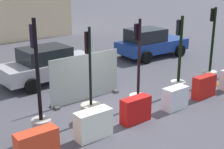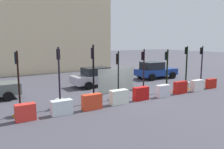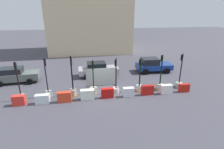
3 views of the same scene
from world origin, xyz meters
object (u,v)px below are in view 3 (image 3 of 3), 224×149
Objects in this scene: construction_barrier_8 at (184,88)px; car_silver_hatchback at (98,69)px; traffic_light_5 at (139,85)px; construction_barrier_3 at (87,95)px; car_grey_saloon at (15,75)px; car_blue_estate at (153,65)px; traffic_light_4 at (116,86)px; traffic_light_0 at (21,94)px; traffic_light_1 at (48,90)px; construction_barrier_0 at (19,100)px; traffic_light_6 at (160,84)px; construction_barrier_2 at (64,97)px; construction_barrier_6 at (147,90)px; traffic_light_3 at (94,88)px; traffic_light_2 at (73,88)px; construction_barrier_1 at (42,99)px; construction_barrier_5 at (128,92)px; construction_barrier_4 at (107,93)px; construction_barrier_7 at (166,89)px; traffic_light_7 at (179,81)px.

car_silver_hatchback is (-7.55, 5.69, 0.42)m from construction_barrier_8.
traffic_light_5 is 2.79× the size of construction_barrier_3.
car_blue_estate reaches higher than car_grey_saloon.
car_grey_saloon is at bearing 157.32° from traffic_light_4.
traffic_light_1 reaches higher than traffic_light_0.
car_blue_estate is (13.80, 6.01, 0.43)m from construction_barrier_0.
traffic_light_6 is 3.00× the size of construction_barrier_2.
construction_barrier_6 is 0.25× the size of car_blue_estate.
traffic_light_2 is at bearing -179.75° from traffic_light_3.
construction_barrier_1 reaches higher than construction_barrier_8.
traffic_light_6 is at bearing 156.53° from construction_barrier_8.
construction_barrier_4 is at bearing 177.10° from construction_barrier_5.
car_grey_saloon is at bearing 163.43° from traffic_light_6.
construction_barrier_1 is 1.16× the size of construction_barrier_8.
traffic_light_4 is 1.39m from construction_barrier_5.
traffic_light_0 is 0.99× the size of traffic_light_6.
construction_barrier_7 is at bearing -45.22° from car_silver_hatchback.
construction_barrier_2 is 1.09× the size of construction_barrier_7.
traffic_light_2 is at bearing -1.11° from traffic_light_1.
traffic_light_2 reaches higher than construction_barrier_7.
car_silver_hatchback is (-2.14, 5.73, 0.39)m from construction_barrier_5.
car_silver_hatchback is at bearing 34.32° from traffic_light_0.
car_blue_estate is (3.38, 5.05, 0.28)m from traffic_light_5.
construction_barrier_4 is at bearing -11.53° from traffic_light_1.
traffic_light_7 is 7.43m from construction_barrier_4.
construction_barrier_2 is at bearing -173.89° from traffic_light_6.
construction_barrier_6 is at bearing -21.97° from car_grey_saloon.
traffic_light_5 is 6.08m from car_blue_estate.
traffic_light_1 is at bearing -136.56° from car_silver_hatchback.
construction_barrier_1 is 10.85m from construction_barrier_7.
construction_barrier_4 is 1.04× the size of construction_barrier_7.
car_silver_hatchback is (-1.20, 4.72, 0.18)m from traffic_light_4.
traffic_light_1 is 0.77× the size of car_grey_saloon.
car_grey_saloon reaches higher than construction_barrier_5.
car_grey_saloon is at bearing 112.06° from traffic_light_0.
construction_barrier_2 is 5.52m from construction_barrier_5.
construction_barrier_6 is (2.73, -0.96, -0.17)m from traffic_light_4.
traffic_light_2 is 10.75m from car_blue_estate.
traffic_light_4 is 2.89× the size of construction_barrier_2.
traffic_light_5 is 2.48m from construction_barrier_7.
traffic_light_0 is at bearing 154.33° from construction_barrier_1.
traffic_light_4 is 3.42× the size of construction_barrier_8.
traffic_light_5 is 3.33m from construction_barrier_4.
construction_barrier_7 is 0.23× the size of car_grey_saloon.
traffic_light_7 reaches higher than traffic_light_5.
car_grey_saloon is (-7.92, 4.07, 0.29)m from traffic_light_3.
car_grey_saloon reaches higher than construction_barrier_4.
construction_barrier_1 is 12.69m from construction_barrier_8.
construction_barrier_5 is at bearing -5.67° from traffic_light_0.
traffic_light_5 reaches higher than car_grey_saloon.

